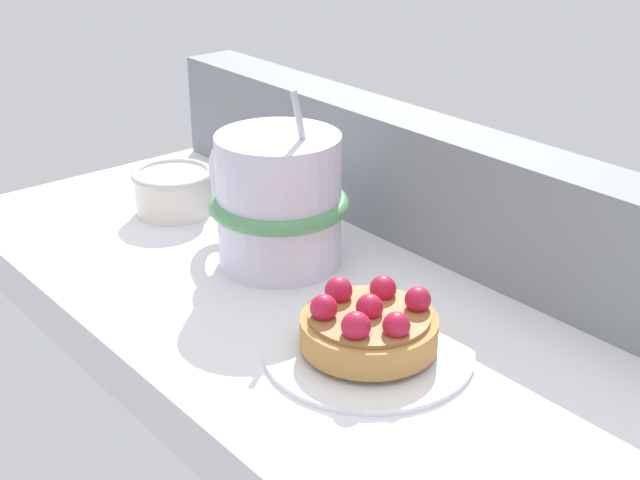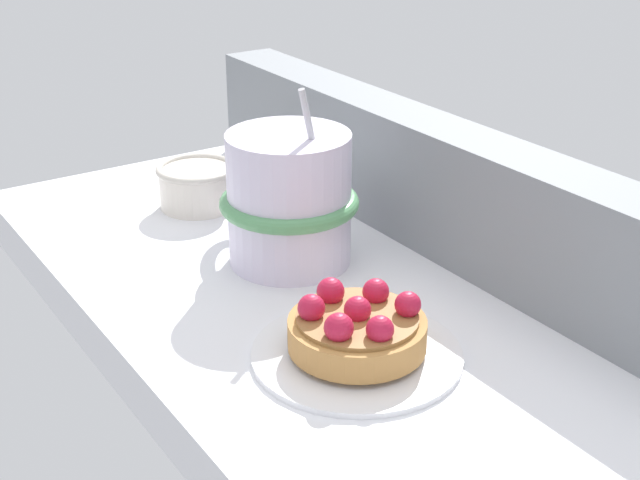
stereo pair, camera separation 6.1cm
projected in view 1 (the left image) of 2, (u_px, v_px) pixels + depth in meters
ground_plane at (370, 348)px, 61.61cm from camera, size 78.77×30.66×3.99cm
window_rail_back at (498, 210)px, 66.12cm from camera, size 77.19×5.18×9.96cm
dessert_plate at (368, 349)px, 56.97cm from camera, size 13.59×13.59×0.78cm
raspberry_tart at (369, 325)px, 56.22cm from camera, size 8.83×8.83×3.66cm
coffee_mug at (277, 200)px, 67.48cm from camera, size 14.56×10.70×14.21cm
sugar_bowl at (174, 190)px, 77.79cm from camera, size 7.16×7.16×3.86cm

